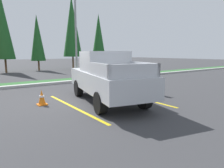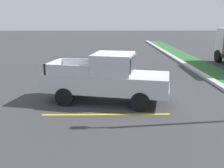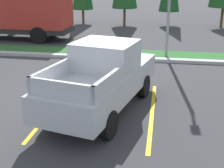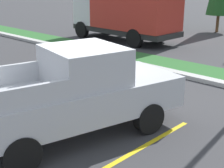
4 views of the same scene
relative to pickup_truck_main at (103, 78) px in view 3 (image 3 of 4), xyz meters
The scene contains 8 objects.
ground_plane 1.51m from the pickup_truck_main, 124.15° to the left, with size 120.00×120.00×0.00m, color #38383A.
parking_line_near 1.87m from the pickup_truck_main, behind, with size 0.12×4.80×0.01m, color yellow.
parking_line_far 1.86m from the pickup_truck_main, ahead, with size 0.12×4.80×0.01m, color yellow.
curb_strip 6.02m from the pickup_truck_main, 95.94° to the left, with size 56.00×0.40×0.15m, color #B2B2AD.
grass_median 7.11m from the pickup_truck_main, 95.01° to the left, with size 56.00×1.80×0.06m, color #2D662D.
pickup_truck_main is the anchor object (origin of this frame).
cargo_truck_distant 12.36m from the pickup_truck_main, 126.10° to the left, with size 6.85×2.63×3.40m.
traffic_cone 2.71m from the pickup_truck_main, 157.82° to the left, with size 0.36×0.36×0.60m.
Camera 3 is at (2.33, -9.65, 4.04)m, focal length 49.71 mm.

